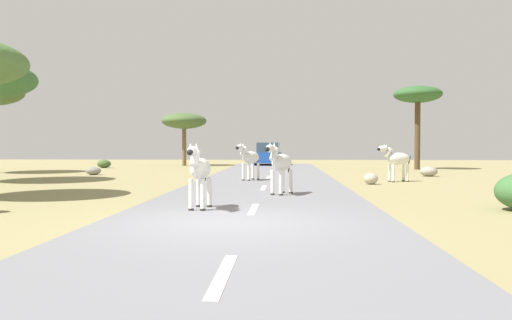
{
  "coord_description": "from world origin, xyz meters",
  "views": [
    {
      "loc": [
        1.11,
        -9.73,
        1.55
      ],
      "look_at": [
        -0.14,
        12.96,
        0.9
      ],
      "focal_mm": 35.05,
      "sensor_mm": 36.0,
      "label": 1
    }
  ],
  "objects_px": {
    "bush_2": "(104,164)",
    "rock_0": "(429,171)",
    "zebra_2": "(250,158)",
    "tree_3": "(418,96)",
    "zebra_3": "(199,170)",
    "zebra_1": "(397,159)",
    "tree_0": "(184,121)",
    "rock_2": "(93,171)",
    "car_0": "(268,155)",
    "rock_1": "(371,179)",
    "zebra_0": "(280,163)"
  },
  "relations": [
    {
      "from": "tree_3",
      "to": "rock_0",
      "type": "bearing_deg",
      "value": -100.52
    },
    {
      "from": "car_0",
      "to": "rock_1",
      "type": "bearing_deg",
      "value": -73.41
    },
    {
      "from": "zebra_0",
      "to": "rock_0",
      "type": "bearing_deg",
      "value": -100.58
    },
    {
      "from": "zebra_3",
      "to": "tree_3",
      "type": "relative_size",
      "value": 0.31
    },
    {
      "from": "car_0",
      "to": "zebra_1",
      "type": "bearing_deg",
      "value": -68.25
    },
    {
      "from": "rock_0",
      "to": "rock_2",
      "type": "relative_size",
      "value": 1.07
    },
    {
      "from": "zebra_2",
      "to": "tree_3",
      "type": "bearing_deg",
      "value": -100.89
    },
    {
      "from": "rock_2",
      "to": "bush_2",
      "type": "bearing_deg",
      "value": 106.47
    },
    {
      "from": "zebra_0",
      "to": "zebra_2",
      "type": "bearing_deg",
      "value": -52.35
    },
    {
      "from": "car_0",
      "to": "rock_0",
      "type": "xyz_separation_m",
      "value": [
        8.52,
        -13.5,
        -0.6
      ]
    },
    {
      "from": "zebra_2",
      "to": "tree_3",
      "type": "relative_size",
      "value": 0.3
    },
    {
      "from": "rock_0",
      "to": "rock_1",
      "type": "xyz_separation_m",
      "value": [
        -3.85,
        -5.46,
        -0.02
      ]
    },
    {
      "from": "car_0",
      "to": "rock_1",
      "type": "xyz_separation_m",
      "value": [
        4.67,
        -18.96,
        -0.62
      ]
    },
    {
      "from": "bush_2",
      "to": "rock_0",
      "type": "xyz_separation_m",
      "value": [
        19.89,
        -8.56,
        -0.04
      ]
    },
    {
      "from": "zebra_3",
      "to": "tree_0",
      "type": "xyz_separation_m",
      "value": [
        -5.7,
        26.67,
        2.45
      ]
    },
    {
      "from": "rock_1",
      "to": "zebra_0",
      "type": "bearing_deg",
      "value": -126.47
    },
    {
      "from": "zebra_0",
      "to": "zebra_3",
      "type": "relative_size",
      "value": 0.97
    },
    {
      "from": "zebra_3",
      "to": "tree_0",
      "type": "height_order",
      "value": "tree_0"
    },
    {
      "from": "zebra_0",
      "to": "car_0",
      "type": "height_order",
      "value": "car_0"
    },
    {
      "from": "car_0",
      "to": "tree_3",
      "type": "distance_m",
      "value": 12.26
    },
    {
      "from": "rock_0",
      "to": "rock_2",
      "type": "height_order",
      "value": "rock_0"
    },
    {
      "from": "bush_2",
      "to": "rock_1",
      "type": "height_order",
      "value": "bush_2"
    },
    {
      "from": "tree_0",
      "to": "rock_1",
      "type": "distance_m",
      "value": 21.55
    },
    {
      "from": "zebra_2",
      "to": "rock_2",
      "type": "height_order",
      "value": "zebra_2"
    },
    {
      "from": "tree_3",
      "to": "rock_2",
      "type": "relative_size",
      "value": 6.67
    },
    {
      "from": "zebra_2",
      "to": "tree_3",
      "type": "xyz_separation_m",
      "value": [
        10.2,
        11.47,
        3.73
      ]
    },
    {
      "from": "bush_2",
      "to": "rock_0",
      "type": "relative_size",
      "value": 1.1
    },
    {
      "from": "zebra_2",
      "to": "zebra_3",
      "type": "relative_size",
      "value": 0.98
    },
    {
      "from": "zebra_1",
      "to": "tree_0",
      "type": "xyz_separation_m",
      "value": [
        -12.54,
        16.66,
        2.46
      ]
    },
    {
      "from": "zebra_2",
      "to": "rock_2",
      "type": "relative_size",
      "value": 1.99
    },
    {
      "from": "tree_0",
      "to": "rock_0",
      "type": "xyz_separation_m",
      "value": [
        15.04,
        -12.67,
        -3.19
      ]
    },
    {
      "from": "zebra_3",
      "to": "rock_0",
      "type": "xyz_separation_m",
      "value": [
        9.34,
        14.0,
        -0.74
      ]
    },
    {
      "from": "zebra_1",
      "to": "tree_0",
      "type": "distance_m",
      "value": 21.0
    },
    {
      "from": "tree_0",
      "to": "car_0",
      "type": "bearing_deg",
      "value": 7.21
    },
    {
      "from": "car_0",
      "to": "rock_2",
      "type": "distance_m",
      "value": 15.98
    },
    {
      "from": "zebra_0",
      "to": "tree_3",
      "type": "relative_size",
      "value": 0.3
    },
    {
      "from": "tree_0",
      "to": "rock_2",
      "type": "distance_m",
      "value": 13.05
    },
    {
      "from": "zebra_3",
      "to": "bush_2",
      "type": "xyz_separation_m",
      "value": [
        -10.55,
        22.56,
        -0.7
      ]
    },
    {
      "from": "zebra_0",
      "to": "rock_2",
      "type": "bearing_deg",
      "value": -21.42
    },
    {
      "from": "zebra_3",
      "to": "bush_2",
      "type": "height_order",
      "value": "zebra_3"
    },
    {
      "from": "zebra_1",
      "to": "rock_1",
      "type": "xyz_separation_m",
      "value": [
        -1.35,
        -1.47,
        -0.74
      ]
    },
    {
      "from": "zebra_0",
      "to": "tree_3",
      "type": "height_order",
      "value": "tree_3"
    },
    {
      "from": "rock_2",
      "to": "rock_0",
      "type": "bearing_deg",
      "value": -0.82
    },
    {
      "from": "zebra_2",
      "to": "tree_3",
      "type": "distance_m",
      "value": 15.8
    },
    {
      "from": "rock_1",
      "to": "tree_3",
      "type": "bearing_deg",
      "value": 67.89
    },
    {
      "from": "tree_0",
      "to": "bush_2",
      "type": "height_order",
      "value": "tree_0"
    },
    {
      "from": "zebra_0",
      "to": "rock_0",
      "type": "distance_m",
      "value": 12.75
    },
    {
      "from": "car_0",
      "to": "tree_3",
      "type": "relative_size",
      "value": 0.81
    },
    {
      "from": "car_0",
      "to": "rock_0",
      "type": "bearing_deg",
      "value": -54.99
    },
    {
      "from": "zebra_3",
      "to": "car_0",
      "type": "bearing_deg",
      "value": -87.55
    }
  ]
}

